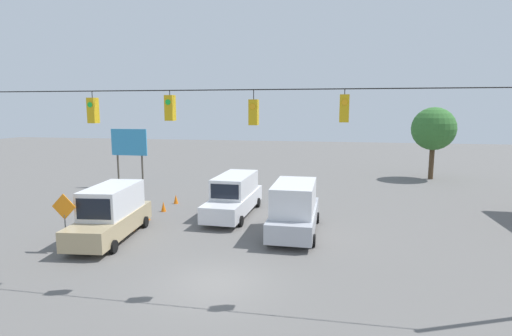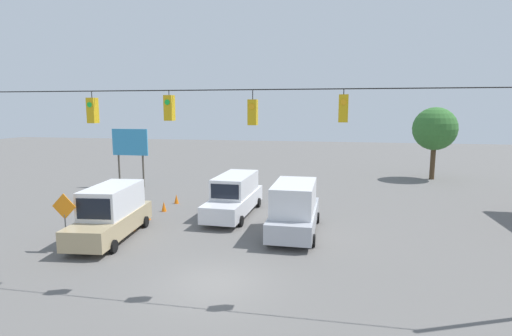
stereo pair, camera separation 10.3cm
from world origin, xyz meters
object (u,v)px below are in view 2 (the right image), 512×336
object	(u,v)px
traffic_cone_second	(132,225)
traffic_cone_third	(148,215)
tree_horizon_left	(435,129)
box_truck_tan_parked_shoulder	(112,212)
traffic_cone_fourth	(164,206)
traffic_cone_fifth	(176,199)
traffic_cone_nearest	(110,236)
work_zone_sign	(64,211)
box_truck_white_withflow_mid	(235,195)
roadside_billboard	(130,146)
overhead_signal_span	(210,153)
box_truck_silver_crossing_near	(294,208)

from	to	relation	value
traffic_cone_second	traffic_cone_third	bearing A→B (deg)	-86.56
tree_horizon_left	box_truck_tan_parked_shoulder	bearing A→B (deg)	46.55
traffic_cone_fourth	traffic_cone_fifth	bearing A→B (deg)	-89.06
box_truck_tan_parked_shoulder	traffic_cone_third	bearing A→B (deg)	-94.94
traffic_cone_nearest	work_zone_sign	bearing A→B (deg)	46.25
box_truck_white_withflow_mid	traffic_cone_third	size ratio (longest dim) A/B	11.12
box_truck_tan_parked_shoulder	tree_horizon_left	distance (m)	31.01
traffic_cone_third	roadside_billboard	size ratio (longest dim) A/B	0.13
traffic_cone_nearest	tree_horizon_left	distance (m)	31.50
box_truck_white_withflow_mid	roadside_billboard	world-z (taller)	roadside_billboard
box_truck_white_withflow_mid	work_zone_sign	bearing A→B (deg)	51.44
traffic_cone_second	roadside_billboard	bearing A→B (deg)	-61.79
traffic_cone_nearest	roadside_billboard	xyz separation A→B (m)	(6.19, -13.90, 3.29)
box_truck_white_withflow_mid	tree_horizon_left	xyz separation A→B (m)	(-15.86, -16.49, 3.62)
box_truck_tan_parked_shoulder	traffic_cone_nearest	distance (m)	1.32
overhead_signal_span	traffic_cone_second	distance (m)	10.18
box_truck_tan_parked_shoulder	work_zone_sign	distance (m)	2.59
box_truck_tan_parked_shoulder	traffic_cone_second	world-z (taller)	box_truck_tan_parked_shoulder
box_truck_white_withflow_mid	traffic_cone_second	size ratio (longest dim) A/B	11.12
traffic_cone_fourth	box_truck_white_withflow_mid	bearing A→B (deg)	-177.69
overhead_signal_span	box_truck_tan_parked_shoulder	size ratio (longest dim) A/B	3.56
overhead_signal_span	tree_horizon_left	size ratio (longest dim) A/B	3.40
roadside_billboard	traffic_cone_fourth	bearing A→B (deg)	130.33
tree_horizon_left	traffic_cone_nearest	bearing A→B (deg)	47.88
traffic_cone_second	tree_horizon_left	size ratio (longest dim) A/B	0.10
traffic_cone_nearest	tree_horizon_left	size ratio (longest dim) A/B	0.10
traffic_cone_third	traffic_cone_nearest	bearing A→B (deg)	89.71
box_truck_silver_crossing_near	traffic_cone_fourth	xyz separation A→B (m)	(9.11, -3.09, -1.09)
box_truck_tan_parked_shoulder	work_zone_sign	bearing A→B (deg)	62.98
traffic_cone_fifth	overhead_signal_span	bearing A→B (deg)	117.77
box_truck_white_withflow_mid	work_zone_sign	xyz separation A→B (m)	(6.47, 8.12, 0.69)
traffic_cone_fourth	work_zone_sign	bearing A→B (deg)	78.70
roadside_billboard	work_zone_sign	world-z (taller)	roadside_billboard
traffic_cone_nearest	work_zone_sign	xyz separation A→B (m)	(1.43, 1.49, 1.65)
overhead_signal_span	traffic_cone_second	xyz separation A→B (m)	(6.61, -5.98, -4.91)
traffic_cone_fourth	box_truck_tan_parked_shoulder	bearing A→B (deg)	85.59
overhead_signal_span	work_zone_sign	xyz separation A→B (m)	(8.19, -2.42, -3.26)
traffic_cone_nearest	box_truck_silver_crossing_near	bearing A→B (deg)	-160.20
traffic_cone_third	tree_horizon_left	bearing A→B (deg)	-137.96
box_truck_silver_crossing_near	work_zone_sign	distance (m)	11.75
box_truck_white_withflow_mid	traffic_cone_third	distance (m)	5.62
overhead_signal_span	box_truck_silver_crossing_near	world-z (taller)	overhead_signal_span
tree_horizon_left	box_truck_white_withflow_mid	bearing A→B (deg)	46.12
traffic_cone_second	work_zone_sign	size ratio (longest dim) A/B	0.24
roadside_billboard	box_truck_silver_crossing_near	bearing A→B (deg)	145.65
traffic_cone_third	overhead_signal_span	bearing A→B (deg)	129.42
box_truck_silver_crossing_near	traffic_cone_fourth	size ratio (longest dim) A/B	9.94
box_truck_white_withflow_mid	traffic_cone_nearest	size ratio (longest dim) A/B	11.12
box_truck_silver_crossing_near	traffic_cone_nearest	size ratio (longest dim) A/B	9.94
box_truck_tan_parked_shoulder	traffic_cone_third	xyz separation A→B (m)	(-0.31, -3.54, -1.05)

